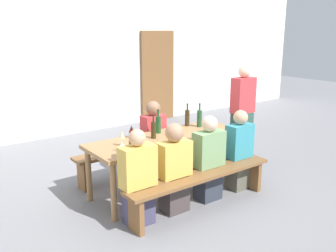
% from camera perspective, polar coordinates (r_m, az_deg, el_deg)
% --- Properties ---
extents(ground_plane, '(24.00, 24.00, 0.00)m').
position_cam_1_polar(ground_plane, '(5.17, -0.00, -9.70)').
color(ground_plane, slate).
extents(back_wall, '(14.00, 0.20, 3.20)m').
position_cam_1_polar(back_wall, '(7.86, -15.90, 10.24)').
color(back_wall, silver).
rests_on(back_wall, ground).
extents(wooden_door, '(0.90, 0.06, 2.10)m').
position_cam_1_polar(wooden_door, '(8.85, -1.60, 7.63)').
color(wooden_door, brown).
rests_on(wooden_door, ground).
extents(tasting_table, '(2.18, 0.77, 0.75)m').
position_cam_1_polar(tasting_table, '(4.93, -0.00, -2.56)').
color(tasting_table, '#9E7247').
rests_on(tasting_table, ground).
extents(bench_near, '(2.08, 0.30, 0.45)m').
position_cam_1_polar(bench_near, '(4.54, 5.22, -8.40)').
color(bench_near, brown).
rests_on(bench_near, ground).
extents(bench_far, '(2.08, 0.30, 0.45)m').
position_cam_1_polar(bench_far, '(5.56, -4.23, -3.98)').
color(bench_far, brown).
rests_on(bench_far, ground).
extents(wine_bottle_0, '(0.07, 0.07, 0.31)m').
position_cam_1_polar(wine_bottle_0, '(4.82, -2.24, -0.53)').
color(wine_bottle_0, '#332814').
rests_on(wine_bottle_0, tasting_table).
extents(wine_bottle_1, '(0.07, 0.07, 0.31)m').
position_cam_1_polar(wine_bottle_1, '(4.22, -5.56, -2.85)').
color(wine_bottle_1, '#332814').
rests_on(wine_bottle_1, tasting_table).
extents(wine_bottle_2, '(0.07, 0.07, 0.34)m').
position_cam_1_polar(wine_bottle_2, '(5.45, 2.98, 1.33)').
color(wine_bottle_2, '#332814').
rests_on(wine_bottle_2, tasting_table).
extents(wine_bottle_3, '(0.07, 0.07, 0.33)m').
position_cam_1_polar(wine_bottle_3, '(5.07, -1.51, 0.27)').
color(wine_bottle_3, '#194723').
rests_on(wine_bottle_3, tasting_table).
extents(wine_bottle_4, '(0.07, 0.07, 0.35)m').
position_cam_1_polar(wine_bottle_4, '(5.41, 4.86, 1.24)').
color(wine_bottle_4, '#234C2D').
rests_on(wine_bottle_4, tasting_table).
extents(wine_glass_0, '(0.07, 0.07, 0.19)m').
position_cam_1_polar(wine_glass_0, '(4.36, -5.27, -2.05)').
color(wine_glass_0, silver).
rests_on(wine_glass_0, tasting_table).
extents(wine_glass_1, '(0.06, 0.06, 0.16)m').
position_cam_1_polar(wine_glass_1, '(4.75, -4.61, -0.89)').
color(wine_glass_1, silver).
rests_on(wine_glass_1, tasting_table).
extents(wine_glass_2, '(0.07, 0.07, 0.19)m').
position_cam_1_polar(wine_glass_2, '(4.53, -7.07, -1.44)').
color(wine_glass_2, silver).
rests_on(wine_glass_2, tasting_table).
extents(wine_glass_3, '(0.08, 0.08, 0.17)m').
position_cam_1_polar(wine_glass_3, '(4.87, -5.64, -0.49)').
color(wine_glass_3, silver).
rests_on(wine_glass_3, tasting_table).
extents(seated_guest_near_0, '(0.40, 0.24, 1.10)m').
position_cam_1_polar(seated_guest_near_0, '(4.14, -4.62, -8.38)').
color(seated_guest_near_0, '#413E5B').
rests_on(seated_guest_near_0, ground).
extents(seated_guest_near_1, '(0.40, 0.24, 1.09)m').
position_cam_1_polar(seated_guest_near_1, '(4.40, 0.97, -6.82)').
color(seated_guest_near_1, '#423939').
rests_on(seated_guest_near_1, ground).
extents(seated_guest_near_2, '(0.41, 0.24, 1.11)m').
position_cam_1_polar(seated_guest_near_2, '(4.74, 6.26, -5.31)').
color(seated_guest_near_2, '#2E333F').
rests_on(seated_guest_near_2, ground).
extents(seated_guest_near_3, '(0.36, 0.24, 1.10)m').
position_cam_1_polar(seated_guest_near_3, '(5.11, 10.85, -3.96)').
color(seated_guest_near_3, '#585646').
rests_on(seated_guest_near_3, ground).
extents(seated_guest_far_0, '(0.34, 0.24, 1.14)m').
position_cam_1_polar(seated_guest_far_0, '(5.45, -2.25, -2.19)').
color(seated_guest_far_0, '#554C6A').
rests_on(seated_guest_far_0, ground).
extents(standing_host, '(0.38, 0.24, 1.60)m').
position_cam_1_polar(standing_host, '(6.01, 11.32, 1.29)').
color(standing_host, '#2D4D43').
rests_on(standing_host, ground).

